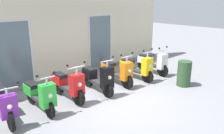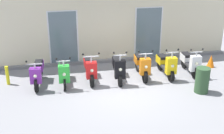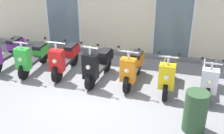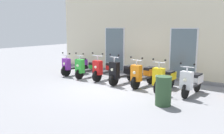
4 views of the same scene
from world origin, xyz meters
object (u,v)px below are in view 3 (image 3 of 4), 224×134
trash_bin (195,112)px  scooter_yellow (168,73)px  scooter_black (98,64)px  scooter_white (209,77)px  scooter_purple (6,52)px  scooter_orange (133,67)px  scooter_green (33,56)px  scooter_red (65,58)px

trash_bin → scooter_yellow: bearing=113.2°
scooter_black → trash_bin: bearing=-31.9°
scooter_white → trash_bin: bearing=-101.3°
scooter_black → scooter_white: scooter_black is taller
scooter_purple → trash_bin: 5.74m
scooter_orange → scooter_yellow: bearing=-5.7°
scooter_purple → scooter_black: size_ratio=0.99×
scooter_green → scooter_red: 0.97m
scooter_yellow → scooter_black: bearing=179.9°
scooter_white → scooter_yellow: bearing=-179.4°
scooter_green → scooter_red: bearing=6.2°
scooter_purple → trash_bin: size_ratio=1.81×
scooter_green → scooter_orange: bearing=0.6°
scooter_green → scooter_orange: (2.94, 0.03, -0.00)m
scooter_orange → scooter_yellow: size_ratio=1.00×
scooter_black → scooter_yellow: bearing=-0.1°
scooter_green → trash_bin: scooter_green is taller
scooter_purple → scooter_orange: size_ratio=1.00×
scooter_green → scooter_yellow: bearing=-0.9°
scooter_red → scooter_black: scooter_black is taller
scooter_orange → scooter_purple: bearing=179.5°
scooter_black → trash_bin: scooter_black is taller
scooter_white → trash_bin: size_ratio=1.77×
scooter_green → scooter_red: size_ratio=0.97×
scooter_black → scooter_orange: scooter_black is taller
scooter_yellow → trash_bin: scooter_yellow is taller
trash_bin → scooter_orange: bearing=133.9°
scooter_black → scooter_yellow: (1.88, -0.00, -0.02)m
scooter_green → scooter_white: bearing=-0.6°
scooter_red → trash_bin: bearing=-26.0°
scooter_red → scooter_black: bearing=-8.9°
scooter_red → scooter_orange: (1.98, -0.07, 0.00)m
scooter_green → scooter_red: scooter_red is taller
scooter_green → scooter_black: 2.00m
scooter_green → scooter_yellow: (3.88, -0.06, -0.01)m
scooter_purple → scooter_red: 1.87m
scooter_red → scooter_yellow: size_ratio=1.02×
scooter_black → trash_bin: size_ratio=1.83×
scooter_yellow → scooter_white: size_ratio=1.02×
scooter_yellow → trash_bin: 1.73m
scooter_yellow → trash_bin: bearing=-66.8°
scooter_yellow → scooter_red: bearing=176.7°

